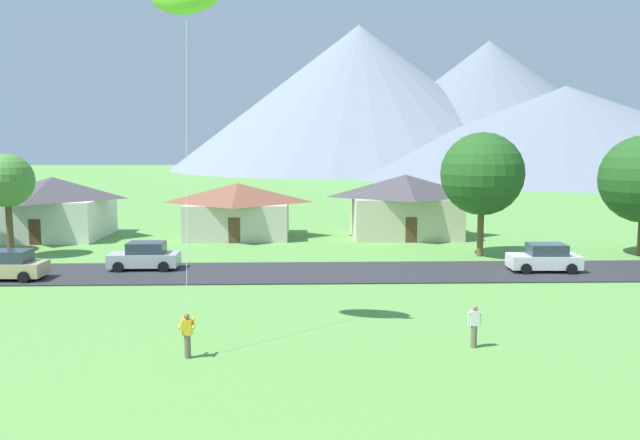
{
  "coord_description": "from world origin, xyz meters",
  "views": [
    {
      "loc": [
        0.44,
        -9.13,
        7.99
      ],
      "look_at": [
        1.18,
        16.83,
        4.72
      ],
      "focal_mm": 35.75,
      "sensor_mm": 36.0,
      "label": 1
    }
  ],
  "objects_px": {
    "parked_car_white_mid_east": "(544,258)",
    "house_left_center": "(405,205)",
    "tree_right_of_center": "(7,181)",
    "watcher_person": "(474,325)",
    "house_right_center": "(54,206)",
    "parked_car_tan_west_end": "(8,266)",
    "tree_center": "(482,174)",
    "house_leftmost": "(238,209)",
    "parked_car_silver_east_end": "(145,256)"
  },
  "relations": [
    {
      "from": "tree_center",
      "to": "parked_car_white_mid_east",
      "type": "bearing_deg",
      "value": -66.47
    },
    {
      "from": "parked_car_silver_east_end",
      "to": "tree_right_of_center",
      "type": "bearing_deg",
      "value": 155.18
    },
    {
      "from": "house_left_center",
      "to": "parked_car_white_mid_east",
      "type": "xyz_separation_m",
      "value": [
        6.17,
        -14.64,
        -1.81
      ]
    },
    {
      "from": "house_left_center",
      "to": "watcher_person",
      "type": "xyz_separation_m",
      "value": [
        -1.91,
        -28.57,
        -1.8
      ]
    },
    {
      "from": "house_leftmost",
      "to": "watcher_person",
      "type": "bearing_deg",
      "value": -67.51
    },
    {
      "from": "tree_center",
      "to": "tree_right_of_center",
      "type": "distance_m",
      "value": 32.33
    },
    {
      "from": "tree_right_of_center",
      "to": "parked_car_tan_west_end",
      "type": "bearing_deg",
      "value": -66.88
    },
    {
      "from": "tree_right_of_center",
      "to": "parked_car_white_mid_east",
      "type": "relative_size",
      "value": 1.66
    },
    {
      "from": "parked_car_tan_west_end",
      "to": "parked_car_white_mid_east",
      "type": "xyz_separation_m",
      "value": [
        31.55,
        1.4,
        0.0
      ]
    },
    {
      "from": "tree_right_of_center",
      "to": "parked_car_tan_west_end",
      "type": "relative_size",
      "value": 1.66
    },
    {
      "from": "parked_car_white_mid_east",
      "to": "parked_car_silver_east_end",
      "type": "relative_size",
      "value": 1.01
    },
    {
      "from": "house_right_center",
      "to": "tree_center",
      "type": "height_order",
      "value": "tree_center"
    },
    {
      "from": "watcher_person",
      "to": "parked_car_tan_west_end",
      "type": "bearing_deg",
      "value": 151.9
    },
    {
      "from": "parked_car_white_mid_east",
      "to": "parked_car_silver_east_end",
      "type": "xyz_separation_m",
      "value": [
        -24.43,
        1.28,
        0.0
      ]
    },
    {
      "from": "parked_car_tan_west_end",
      "to": "tree_center",
      "type": "bearing_deg",
      "value": 13.35
    },
    {
      "from": "tree_center",
      "to": "watcher_person",
      "type": "xyz_separation_m",
      "value": [
        -5.68,
        -19.45,
        -4.82
      ]
    },
    {
      "from": "house_right_center",
      "to": "watcher_person",
      "type": "bearing_deg",
      "value": -46.9
    },
    {
      "from": "house_left_center",
      "to": "house_right_center",
      "type": "xyz_separation_m",
      "value": [
        -28.98,
        0.35,
        -0.09
      ]
    },
    {
      "from": "house_leftmost",
      "to": "tree_right_of_center",
      "type": "height_order",
      "value": "tree_right_of_center"
    },
    {
      "from": "tree_right_of_center",
      "to": "watcher_person",
      "type": "distance_m",
      "value": 33.57
    },
    {
      "from": "tree_center",
      "to": "parked_car_silver_east_end",
      "type": "distance_m",
      "value": 22.94
    },
    {
      "from": "parked_car_white_mid_east",
      "to": "house_left_center",
      "type": "bearing_deg",
      "value": 112.86
    },
    {
      "from": "tree_center",
      "to": "parked_car_white_mid_east",
      "type": "distance_m",
      "value": 7.72
    },
    {
      "from": "parked_car_tan_west_end",
      "to": "tree_right_of_center",
      "type": "bearing_deg",
      "value": 113.12
    },
    {
      "from": "house_leftmost",
      "to": "tree_center",
      "type": "bearing_deg",
      "value": -27.98
    },
    {
      "from": "tree_right_of_center",
      "to": "house_left_center",
      "type": "bearing_deg",
      "value": 16.77
    },
    {
      "from": "tree_right_of_center",
      "to": "parked_car_silver_east_end",
      "type": "height_order",
      "value": "tree_right_of_center"
    },
    {
      "from": "parked_car_tan_west_end",
      "to": "watcher_person",
      "type": "distance_m",
      "value": 26.6
    },
    {
      "from": "house_leftmost",
      "to": "parked_car_white_mid_east",
      "type": "height_order",
      "value": "house_leftmost"
    },
    {
      "from": "tree_center",
      "to": "parked_car_tan_west_end",
      "type": "xyz_separation_m",
      "value": [
        -29.15,
        -6.91,
        -4.83
      ]
    },
    {
      "from": "tree_right_of_center",
      "to": "parked_car_tan_west_end",
      "type": "distance_m",
      "value": 9.18
    },
    {
      "from": "tree_right_of_center",
      "to": "tree_center",
      "type": "bearing_deg",
      "value": -0.92
    },
    {
      "from": "house_leftmost",
      "to": "parked_car_tan_west_end",
      "type": "distance_m",
      "value": 20.0
    },
    {
      "from": "house_left_center",
      "to": "house_leftmost",
      "type": "bearing_deg",
      "value": 179.06
    },
    {
      "from": "house_left_center",
      "to": "parked_car_white_mid_east",
      "type": "bearing_deg",
      "value": -67.14
    },
    {
      "from": "tree_right_of_center",
      "to": "house_right_center",
      "type": "bearing_deg",
      "value": 92.74
    },
    {
      "from": "parked_car_tan_west_end",
      "to": "parked_car_white_mid_east",
      "type": "relative_size",
      "value": 1.0
    },
    {
      "from": "house_leftmost",
      "to": "parked_car_silver_east_end",
      "type": "xyz_separation_m",
      "value": [
        -4.42,
        -13.59,
        -1.45
      ]
    },
    {
      "from": "house_leftmost",
      "to": "house_right_center",
      "type": "distance_m",
      "value": 15.15
    },
    {
      "from": "house_right_center",
      "to": "tree_center",
      "type": "bearing_deg",
      "value": -16.14
    },
    {
      "from": "tree_right_of_center",
      "to": "parked_car_tan_west_end",
      "type": "height_order",
      "value": "tree_right_of_center"
    },
    {
      "from": "tree_right_of_center",
      "to": "parked_car_white_mid_east",
      "type": "distance_m",
      "value": 35.51
    },
    {
      "from": "house_left_center",
      "to": "parked_car_silver_east_end",
      "type": "distance_m",
      "value": 22.7
    },
    {
      "from": "house_right_center",
      "to": "parked_car_tan_west_end",
      "type": "xyz_separation_m",
      "value": [
        3.6,
        -16.39,
        -1.72
      ]
    },
    {
      "from": "house_right_center",
      "to": "parked_car_white_mid_east",
      "type": "xyz_separation_m",
      "value": [
        35.15,
        -14.99,
        -1.72
      ]
    },
    {
      "from": "house_right_center",
      "to": "tree_center",
      "type": "distance_m",
      "value": 34.23
    },
    {
      "from": "parked_car_white_mid_east",
      "to": "watcher_person",
      "type": "xyz_separation_m",
      "value": [
        -8.08,
        -13.93,
        0.01
      ]
    },
    {
      "from": "house_left_center",
      "to": "parked_car_silver_east_end",
      "type": "bearing_deg",
      "value": -143.79
    },
    {
      "from": "house_left_center",
      "to": "tree_right_of_center",
      "type": "distance_m",
      "value": 29.93
    },
    {
      "from": "tree_center",
      "to": "parked_car_white_mid_east",
      "type": "xyz_separation_m",
      "value": [
        2.4,
        -5.52,
        -4.83
      ]
    }
  ]
}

